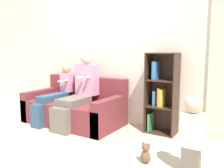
# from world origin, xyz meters

# --- Properties ---
(ground_plane) EXTENTS (14.00, 14.00, 0.00)m
(ground_plane) POSITION_xyz_m (0.00, 0.00, 0.00)
(ground_plane) COLOR beige
(back_wall) EXTENTS (10.00, 0.06, 2.55)m
(back_wall) POSITION_xyz_m (0.00, 1.04, 1.27)
(back_wall) COLOR silver
(back_wall) RESTS_ON ground_plane
(couch) EXTENTS (1.73, 0.91, 0.81)m
(couch) POSITION_xyz_m (-0.38, 0.55, 0.26)
(couch) COLOR maroon
(couch) RESTS_ON ground_plane
(adult_seated) EXTENTS (0.40, 0.86, 1.25)m
(adult_seated) POSITION_xyz_m (-0.21, 0.48, 0.63)
(adult_seated) COLOR #70665B
(adult_seated) RESTS_ON ground_plane
(child_seated) EXTENTS (0.25, 0.88, 1.04)m
(child_seated) POSITION_xyz_m (-0.73, 0.41, 0.52)
(child_seated) COLOR #335170
(child_seated) RESTS_ON ground_plane
(toddler_standing) EXTENTS (0.23, 0.18, 0.84)m
(toddler_standing) POSITION_xyz_m (1.84, -0.18, 0.45)
(toddler_standing) COLOR #70665B
(toddler_standing) RESTS_ON ground_plane
(bookshelf) EXTENTS (0.47, 0.31, 1.26)m
(bookshelf) POSITION_xyz_m (1.11, 0.88, 0.63)
(bookshelf) COLOR #3D281E
(bookshelf) RESTS_ON ground_plane
(teddy_bear) EXTENTS (0.12, 0.10, 0.25)m
(teddy_bear) POSITION_xyz_m (1.34, -0.22, 0.12)
(teddy_bear) COLOR brown
(teddy_bear) RESTS_ON ground_plane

